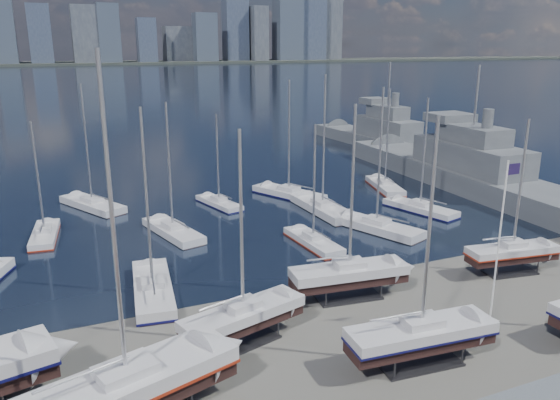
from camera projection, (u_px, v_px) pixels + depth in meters
name	position (u px, v px, depth m)	size (l,w,h in m)	color
ground	(397.00, 336.00, 37.62)	(1400.00, 1400.00, 0.00)	#605E59
water	(78.00, 80.00, 311.13)	(1400.00, 600.00, 0.40)	#172035
far_shore	(60.00, 64.00, 540.15)	(1400.00, 80.00, 2.20)	#2D332D
skyline	(47.00, 23.00, 521.21)	(639.14, 43.80, 107.69)	#475166
sailboat_cradle_1	(127.00, 388.00, 28.24)	(12.53, 6.84, 19.25)	#2D2D33
sailboat_cradle_2	(243.00, 316.00, 36.23)	(9.14, 4.76, 14.50)	#2D2D33
sailboat_cradle_3	(421.00, 335.00, 33.83)	(9.82, 3.48, 15.60)	#2D2D33
sailboat_cradle_4	(349.00, 274.00, 42.80)	(9.56, 3.66, 15.28)	#2D2D33
sailboat_cradle_6	(512.00, 252.00, 47.52)	(8.52, 3.48, 13.57)	#2D2D33
sailboat_moored_1	(45.00, 235.00, 56.54)	(3.31, 8.70, 12.70)	black
sailboat_moored_2	(93.00, 206.00, 66.81)	(7.25, 10.64, 15.74)	black
sailboat_moored_3	(153.00, 291.00, 43.86)	(4.29, 10.81, 15.72)	black
sailboat_moored_4	(173.00, 232.00, 57.48)	(4.90, 10.02, 14.59)	black
sailboat_moored_5	(219.00, 204.00, 67.83)	(4.11, 8.29, 11.93)	black
sailboat_moored_6	(313.00, 242.00, 54.63)	(2.89, 8.62, 12.70)	black
sailboat_moored_7	(322.00, 210.00, 65.35)	(3.46, 11.31, 16.95)	black
sailboat_moored_8	(289.00, 195.00, 71.80)	(7.23, 10.89, 15.90)	black
sailboat_moored_9	(376.00, 228.00, 58.76)	(6.56, 10.94, 15.98)	black
sailboat_moored_10	(420.00, 209.00, 65.47)	(5.22, 9.84, 14.17)	black
sailboat_moored_11	(385.00, 187.00, 75.74)	(5.09, 10.01, 14.42)	black
naval_ship_east	(468.00, 176.00, 76.08)	(9.83, 51.08, 18.58)	#5A5E64
naval_ship_west	(386.00, 140.00, 104.68)	(9.10, 42.04, 17.75)	#5A5E64
flagpole	(500.00, 238.00, 35.97)	(1.09, 0.12, 12.33)	white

